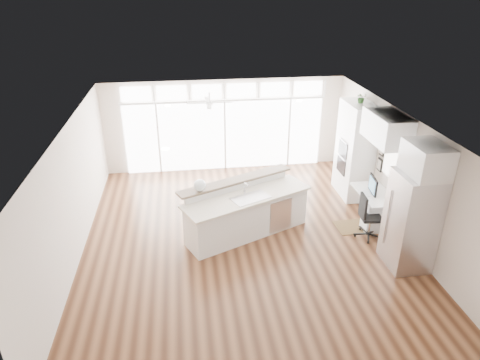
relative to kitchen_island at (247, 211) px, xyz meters
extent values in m
cube|color=#3F2213|center=(-0.10, -0.19, -0.60)|extent=(7.00, 8.00, 0.02)
cube|color=white|center=(-0.10, -0.19, 2.11)|extent=(7.00, 8.00, 0.02)
cube|color=beige|center=(-0.10, 3.81, 0.76)|extent=(7.00, 0.04, 2.70)
cube|color=beige|center=(-0.10, -4.19, 0.76)|extent=(7.00, 0.04, 2.70)
cube|color=beige|center=(-3.60, -0.19, 0.76)|extent=(0.04, 8.00, 2.70)
cube|color=beige|center=(3.40, -0.19, 0.76)|extent=(0.04, 8.00, 2.70)
cube|color=white|center=(-0.10, 3.75, 0.46)|extent=(5.80, 0.06, 2.08)
cube|color=white|center=(-0.10, 3.75, 1.79)|extent=(5.90, 0.06, 0.40)
cube|color=silver|center=(3.36, 0.11, 0.96)|extent=(0.04, 0.85, 0.85)
cube|color=silver|center=(-0.60, 2.61, 1.89)|extent=(1.16, 1.16, 0.32)
cube|color=#ECE4C9|center=(-0.10, 0.01, 2.09)|extent=(3.40, 3.00, 0.02)
cube|color=white|center=(3.07, 1.61, 0.66)|extent=(0.64, 1.20, 2.50)
cube|color=white|center=(3.03, 0.11, -0.21)|extent=(0.72, 1.30, 0.76)
cube|color=white|center=(3.07, 0.11, 1.76)|extent=(0.64, 1.30, 0.64)
cube|color=silver|center=(3.01, -1.54, 0.41)|extent=(0.76, 0.90, 2.00)
cube|color=white|center=(3.07, -1.54, 1.71)|extent=(0.64, 0.90, 0.60)
cube|color=black|center=(3.36, 0.73, 0.81)|extent=(0.06, 0.22, 0.80)
cube|color=white|center=(0.00, 0.00, 0.00)|extent=(3.16, 2.24, 1.18)
cube|color=#342210|center=(2.55, -0.07, -0.58)|extent=(0.91, 0.67, 0.01)
cube|color=black|center=(2.69, -0.51, -0.07)|extent=(0.58, 0.54, 1.04)
sphere|color=white|center=(-1.03, -0.03, 0.72)|extent=(0.32, 0.32, 0.26)
cube|color=black|center=(2.95, 0.11, 0.39)|extent=(0.16, 0.54, 0.44)
cube|color=silver|center=(2.78, 0.11, 0.18)|extent=(0.13, 0.31, 0.02)
imported|color=#30622A|center=(3.07, 1.61, 2.02)|extent=(0.28, 0.31, 0.22)
camera|label=1|loc=(-1.30, -8.22, 4.75)|focal=32.00mm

